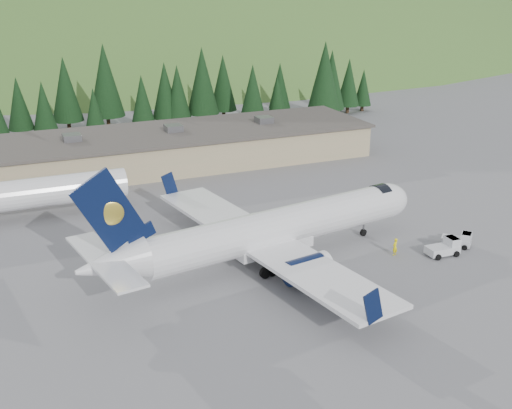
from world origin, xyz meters
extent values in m
plane|color=slate|center=(0.00, 0.00, 0.00)|extent=(600.00, 600.00, 0.00)
cylinder|color=white|center=(0.00, 0.00, 3.57)|extent=(29.60, 8.89, 3.94)
ellipsoid|color=white|center=(14.47, 2.50, 3.57)|extent=(5.72, 4.76, 3.94)
cylinder|color=black|center=(13.43, 2.32, 4.04)|extent=(2.00, 3.45, 3.25)
cone|color=white|center=(-17.57, -3.04, 3.98)|extent=(6.87, 4.96, 3.94)
cube|color=white|center=(-1.03, -0.18, 1.91)|extent=(8.84, 4.74, 1.05)
cube|color=white|center=(-2.07, -0.36, 2.52)|extent=(11.76, 36.11, 0.37)
cube|color=#091334|center=(-6.65, 16.94, 3.88)|extent=(2.12, 0.52, 3.01)
cube|color=#091334|center=(-0.58, -18.19, 3.88)|extent=(2.12, 0.52, 3.01)
cylinder|color=#091334|center=(-2.07, 5.81, 1.63)|extent=(4.75, 3.13, 2.41)
cylinder|color=white|center=(-0.11, 6.15, 1.63)|extent=(1.06, 2.63, 2.56)
cube|color=white|center=(-2.07, 5.81, 2.20)|extent=(2.32, 0.65, 0.94)
cylinder|color=#091334|center=(0.00, -6.17, 1.63)|extent=(4.75, 3.13, 2.41)
cylinder|color=white|center=(1.97, -5.83, 1.63)|extent=(1.06, 2.63, 2.56)
cube|color=white|center=(0.00, -6.17, 2.20)|extent=(2.32, 0.65, 0.94)
cube|color=#091334|center=(-17.36, -3.00, 8.89)|extent=(6.44, 1.41, 7.70)
ellipsoid|color=gold|center=(-17.19, -2.76, 8.68)|extent=(2.08, 0.54, 2.08)
ellipsoid|color=gold|center=(-17.12, -3.17, 8.68)|extent=(2.08, 0.54, 2.08)
cube|color=#091334|center=(-14.67, -2.54, 6.17)|extent=(2.90, 0.75, 2.08)
cube|color=white|center=(-18.08, -3.13, 4.51)|extent=(4.92, 13.38, 0.23)
cylinder|color=slate|center=(11.37, 1.96, 0.94)|extent=(0.24, 0.24, 1.89)
cylinder|color=black|center=(11.37, 1.96, 0.40)|extent=(0.84, 0.43, 0.80)
cylinder|color=slate|center=(-3.58, 2.25, 1.05)|extent=(0.29, 0.29, 2.10)
cylinder|color=black|center=(-3.17, 2.33, 0.58)|extent=(1.20, 0.56, 1.15)
cylinder|color=black|center=(-4.00, 2.18, 0.58)|extent=(1.20, 0.56, 1.15)
cylinder|color=slate|center=(-2.62, -3.33, 1.05)|extent=(0.29, 0.29, 2.10)
cylinder|color=black|center=(-2.20, -3.25, 0.58)|extent=(1.20, 0.56, 1.15)
cylinder|color=black|center=(-3.03, -3.40, 0.58)|extent=(1.20, 0.56, 1.15)
cylinder|color=white|center=(-22.00, 22.00, 3.20)|extent=(22.00, 3.60, 3.60)
cube|color=silver|center=(16.15, -5.74, 0.63)|extent=(3.47, 1.81, 0.80)
cube|color=silver|center=(17.29, -5.78, 1.31)|extent=(1.19, 1.63, 1.02)
cube|color=black|center=(17.29, -5.78, 1.77)|extent=(1.07, 1.51, 0.11)
cylinder|color=black|center=(17.32, -4.87, 0.32)|extent=(0.65, 0.27, 0.64)
cylinder|color=black|center=(17.26, -6.69, 0.32)|extent=(0.65, 0.27, 0.64)
cylinder|color=black|center=(15.04, -4.79, 0.32)|extent=(0.65, 0.27, 0.64)
cylinder|color=black|center=(14.98, -6.62, 0.32)|extent=(0.65, 0.27, 0.64)
cube|color=silver|center=(19.09, -4.34, 0.56)|extent=(3.20, 3.28, 0.71)
cube|color=silver|center=(19.78, -5.09, 1.17)|extent=(1.74, 1.72, 0.92)
cube|color=black|center=(19.78, -5.09, 1.58)|extent=(1.59, 1.57, 0.10)
cylinder|color=black|center=(20.38, -4.53, 0.29)|extent=(0.55, 0.57, 0.57)
cylinder|color=black|center=(19.19, -5.64, 0.29)|extent=(0.55, 0.57, 0.57)
cylinder|color=black|center=(18.99, -3.04, 0.29)|extent=(0.55, 0.57, 0.57)
cylinder|color=black|center=(17.80, -4.15, 0.29)|extent=(0.55, 0.57, 0.57)
cube|color=tan|center=(-5.00, 38.00, 2.40)|extent=(70.00, 16.00, 4.80)
cube|color=#47423D|center=(-5.00, 38.00, 4.95)|extent=(71.00, 17.00, 0.40)
cube|color=slate|center=(-15.00, 38.00, 5.60)|extent=(2.50, 2.50, 1.00)
cube|color=slate|center=(0.00, 38.00, 5.60)|extent=(2.50, 2.50, 1.00)
cube|color=slate|center=(15.00, 38.00, 5.60)|extent=(2.50, 2.50, 1.00)
imported|color=yellow|center=(11.59, -3.79, 0.94)|extent=(0.81, 0.70, 1.88)
cone|color=black|center=(-20.39, 64.63, 6.18)|extent=(4.53, 4.53, 9.27)
cone|color=black|center=(-16.45, 62.37, 5.81)|extent=(4.26, 4.26, 8.71)
cone|color=black|center=(-11.98, 66.70, 7.79)|extent=(5.72, 5.72, 11.69)
cone|color=black|center=(-8.14, 60.17, 5.01)|extent=(3.68, 3.68, 7.52)
cone|color=black|center=(-4.68, 66.72, 8.95)|extent=(6.57, 6.57, 13.43)
cone|color=black|center=(0.85, 61.45, 5.91)|extent=(4.33, 4.33, 8.87)
cone|color=black|center=(5.61, 62.90, 6.98)|extent=(5.12, 5.12, 10.48)
cone|color=black|center=(7.74, 61.89, 6.68)|extent=(4.90, 4.90, 10.02)
cone|color=black|center=(12.86, 62.40, 8.40)|extent=(6.16, 6.16, 12.60)
cone|color=black|center=(18.14, 65.33, 7.24)|extent=(5.31, 5.31, 10.86)
cone|color=black|center=(20.71, 56.32, 6.75)|extent=(4.95, 4.95, 10.12)
cone|color=black|center=(25.44, 55.60, 5.35)|extent=(3.93, 3.93, 8.03)
cone|color=black|center=(29.98, 64.14, 6.09)|extent=(4.46, 4.46, 9.13)
cone|color=black|center=(35.60, 55.69, 8.87)|extent=(6.50, 6.50, 13.30)
cone|color=black|center=(38.21, 57.58, 7.72)|extent=(5.66, 5.66, 11.58)
cone|color=black|center=(43.94, 60.41, 6.45)|extent=(4.73, 4.73, 9.67)
cone|color=black|center=(47.93, 61.05, 5.01)|extent=(3.68, 3.68, 7.52)
ellipsoid|color=#3D6225|center=(40.00, 200.00, -85.00)|extent=(420.00, 300.00, 300.00)
ellipsoid|color=#3D6225|center=(160.00, 240.00, -85.00)|extent=(392.00, 280.00, 280.00)
camera|label=1|loc=(-25.70, -54.47, 27.89)|focal=45.00mm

